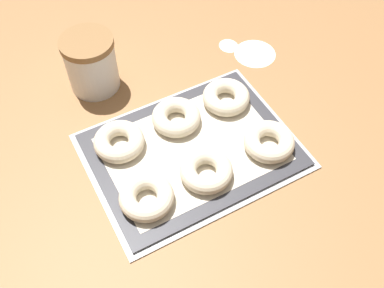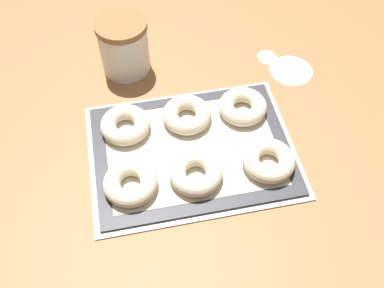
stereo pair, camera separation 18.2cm
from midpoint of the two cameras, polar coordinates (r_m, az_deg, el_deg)
ground_plane at (r=1.04m, az=-4.90°, el=-1.21°), size 2.80×2.80×0.00m
baking_tray at (r=1.03m, az=-5.00°, el=-1.47°), size 0.47×0.36×0.01m
baking_mat at (r=1.03m, az=-5.02°, el=-1.29°), size 0.45×0.33×0.00m
bagel_front_left at (r=0.95m, az=-11.29°, el=-7.33°), size 0.12×0.12×0.04m
bagel_front_center at (r=0.97m, az=-3.50°, el=-4.08°), size 0.12×0.12×0.04m
bagel_front_right at (r=1.01m, az=4.83°, el=-0.33°), size 0.12×0.12×0.04m
bagel_back_left at (r=1.04m, az=-14.19°, el=-0.28°), size 0.12×0.12×0.04m
bagel_back_center at (r=1.06m, az=-6.72°, el=2.91°), size 0.12×0.12×0.04m
bagel_back_right at (r=1.10m, az=-0.32°, el=5.45°), size 0.12×0.12×0.04m
flour_canister at (r=1.17m, az=-17.14°, el=9.32°), size 0.13×0.13×0.15m
flour_patch_near at (r=1.26m, az=3.62°, el=11.12°), size 0.06×0.06×0.00m
flour_patch_far at (r=1.25m, az=3.91°, el=11.02°), size 0.11×0.11×0.00m
flour_patch_side at (r=1.28m, az=0.59°, el=12.01°), size 0.05×0.06×0.00m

